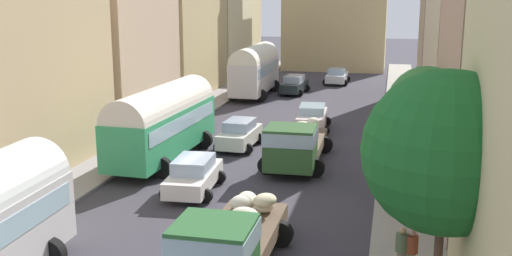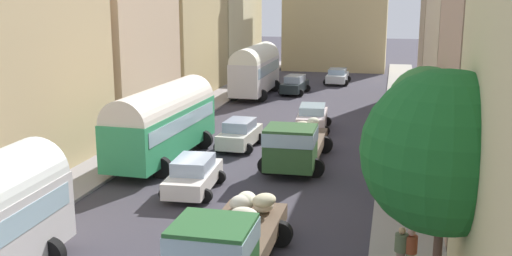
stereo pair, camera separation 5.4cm
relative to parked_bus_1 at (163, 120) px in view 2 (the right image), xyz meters
name	(u,v)px [view 2 (the right image)]	position (x,y,z in m)	size (l,w,h in m)	color
ground_plane	(288,126)	(4.83, 9.55, -2.13)	(154.00, 154.00, 0.00)	#38353E
sidewalk_left	(183,119)	(-2.42, 9.55, -2.06)	(2.50, 70.00, 0.14)	gray
sidewalk_right	(403,130)	(12.08, 9.55, -2.06)	(2.50, 70.00, 0.14)	gray
building_left_2	(116,50)	(-6.25, 8.00, 2.68)	(5.16, 9.73, 9.62)	tan
building_left_3	(184,36)	(-5.77, 19.60, 2.75)	(4.62, 11.92, 9.72)	tan
building_left_4	(221,21)	(-6.43, 33.00, 3.33)	(5.52, 14.08, 10.93)	beige
building_right_1	(512,72)	(15.78, -3.40, 3.33)	(4.91, 10.03, 10.93)	tan
building_right_2	(465,45)	(15.37, 9.32, 3.31)	(4.08, 14.82, 10.88)	#CEB693
building_right_3	(448,22)	(15.35, 22.35, 4.01)	(4.44, 9.31, 12.25)	tan
distant_church	(336,5)	(4.83, 39.16, 4.87)	(11.06, 6.15, 20.25)	tan
parked_bus_1	(163,120)	(0.00, 0.00, 0.00)	(3.50, 9.16, 3.88)	#339B62
parked_bus_2	(255,68)	(0.17, 20.13, 0.21)	(3.26, 8.57, 4.20)	silver
cargo_truck_0	(227,241)	(6.74, -11.97, -0.89)	(3.06, 6.77, 2.38)	#285C2D
cargo_truck_1	(295,143)	(6.81, 0.14, -0.89)	(3.28, 7.51, 2.41)	#2D5429
car_0	(312,118)	(6.51, 8.55, -1.32)	(2.51, 4.42, 1.61)	silver
car_1	(337,76)	(6.18, 28.46, -1.40)	(2.39, 4.11, 1.43)	silver
car_2	(194,175)	(3.11, -4.41, -1.37)	(2.44, 4.29, 1.54)	silver
car_3	(240,134)	(3.18, 3.33, -1.34)	(2.31, 3.97, 1.59)	silver
car_4	(295,85)	(3.19, 22.00, -1.35)	(2.36, 4.33, 1.57)	#1F2728
pedestrian_0	(407,107)	(12.29, 12.34, -1.11)	(0.34, 0.34, 1.78)	#223548
pedestrian_1	(411,252)	(12.09, -10.92, -1.16)	(0.50, 0.50, 1.72)	#71704F
pedestrian_2	(401,251)	(11.81, -10.89, -1.16)	(0.41, 0.41, 1.72)	#7F675C
roadside_tree_0	(445,153)	(12.73, -12.28, 2.29)	(4.39, 4.39, 6.62)	brown
roadside_tree_1	(426,106)	(12.73, -2.33, 1.69)	(3.31, 3.31, 5.51)	brown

